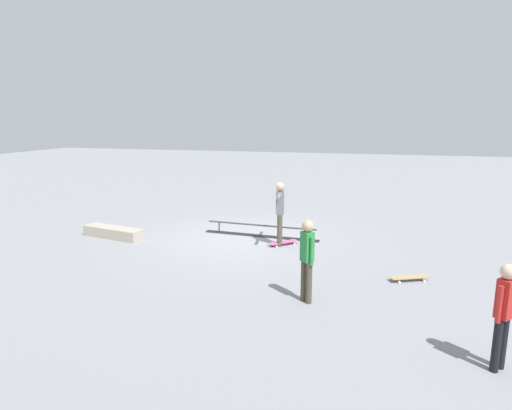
{
  "coord_description": "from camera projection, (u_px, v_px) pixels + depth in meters",
  "views": [
    {
      "loc": [
        -3.39,
        11.04,
        3.29
      ],
      "look_at": [
        -0.42,
        0.21,
        1.0
      ],
      "focal_mm": 30.07,
      "sensor_mm": 36.0,
      "label": 1
    }
  ],
  "objects": [
    {
      "name": "bystander_green_shirt",
      "position": [
        307.0,
        256.0,
        7.65
      ],
      "size": [
        0.29,
        0.29,
        1.53
      ],
      "rotation": [
        0.0,
        0.0,
        2.36
      ],
      "color": "brown",
      "rests_on": "ground_plane"
    },
    {
      "name": "skateboard_main",
      "position": [
        283.0,
        242.0,
        11.28
      ],
      "size": [
        0.72,
        0.69,
        0.09
      ],
      "rotation": [
        0.0,
        0.0,
        3.89
      ],
      "color": "#E05993",
      "rests_on": "ground_plane"
    },
    {
      "name": "skate_ledge",
      "position": [
        114.0,
        232.0,
        11.98
      ],
      "size": [
        1.88,
        0.79,
        0.29
      ],
      "primitive_type": "cube",
      "rotation": [
        0.0,
        0.0,
        -0.19
      ],
      "color": "#B2A893",
      "rests_on": "ground_plane"
    },
    {
      "name": "ground_plane",
      "position": [
        243.0,
        238.0,
        11.97
      ],
      "size": [
        60.0,
        60.0,
        0.0
      ],
      "primitive_type": "plane",
      "color": "gray"
    },
    {
      "name": "bystander_red_shirt",
      "position": [
        504.0,
        311.0,
        5.54
      ],
      "size": [
        0.27,
        0.29,
        1.48
      ],
      "rotation": [
        0.0,
        0.0,
        0.84
      ],
      "color": "black",
      "rests_on": "ground_plane"
    },
    {
      "name": "grind_rail",
      "position": [
        261.0,
        231.0,
        12.11
      ],
      "size": [
        3.36,
        0.44,
        0.34
      ],
      "rotation": [
        0.0,
        0.0,
        -0.06
      ],
      "color": "black",
      "rests_on": "ground_plane"
    },
    {
      "name": "skater_main",
      "position": [
        280.0,
        209.0,
        11.07
      ],
      "size": [
        0.25,
        1.35,
        1.67
      ],
      "rotation": [
        0.0,
        0.0,
        4.84
      ],
      "color": "brown",
      "rests_on": "ground_plane"
    },
    {
      "name": "loose_skateboard_natural",
      "position": [
        409.0,
        277.0,
        8.8
      ],
      "size": [
        0.81,
        0.51,
        0.09
      ],
      "rotation": [
        0.0,
        0.0,
        0.42
      ],
      "color": "tan",
      "rests_on": "ground_plane"
    }
  ]
}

